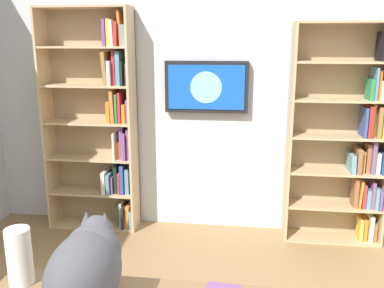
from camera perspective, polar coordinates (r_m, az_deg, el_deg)
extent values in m
cube|color=silver|center=(4.01, 2.71, 6.97)|extent=(4.52, 0.06, 2.70)
cube|color=tan|center=(3.89, 13.31, 1.19)|extent=(0.02, 0.28, 2.00)
cube|color=tan|center=(4.08, 19.12, 1.38)|extent=(0.88, 0.01, 2.00)
cube|color=tan|center=(4.27, 18.42, -12.12)|extent=(0.83, 0.27, 0.02)
cube|color=tan|center=(4.14, 18.77, -7.98)|extent=(0.83, 0.27, 0.02)
cube|color=tan|center=(4.03, 19.12, -3.61)|extent=(0.83, 0.27, 0.02)
cube|color=tan|center=(3.95, 19.49, 0.97)|extent=(0.83, 0.27, 0.02)
cube|color=tan|center=(3.90, 19.88, 5.72)|extent=(0.83, 0.27, 0.02)
cube|color=tan|center=(3.87, 20.28, 10.56)|extent=(0.83, 0.27, 0.02)
cube|color=tan|center=(3.87, 20.69, 15.44)|extent=(0.83, 0.27, 0.02)
cube|color=#98673F|center=(4.31, 23.72, -10.89)|extent=(0.04, 0.13, 0.18)
cube|color=beige|center=(4.30, 23.21, -10.35)|extent=(0.03, 0.21, 0.25)
cube|color=orange|center=(4.30, 22.60, -10.62)|extent=(0.03, 0.16, 0.21)
cube|color=gold|center=(4.28, 22.11, -10.70)|extent=(0.03, 0.15, 0.21)
cube|color=#6F4F90|center=(4.19, 24.25, -6.70)|extent=(0.02, 0.23, 0.19)
cube|color=#629CA6|center=(4.18, 23.86, -6.63)|extent=(0.03, 0.21, 0.20)
cube|color=slate|center=(4.16, 23.49, -6.33)|extent=(0.03, 0.17, 0.25)
cube|color=#6396B1|center=(4.17, 22.95, -6.78)|extent=(0.04, 0.16, 0.17)
cube|color=#B33635|center=(4.15, 22.46, -6.48)|extent=(0.03, 0.17, 0.22)
cube|color=orange|center=(4.13, 22.04, -6.27)|extent=(0.03, 0.18, 0.26)
cube|color=#915F40|center=(4.12, 21.53, -6.15)|extent=(0.04, 0.15, 0.27)
cube|color=#244A94|center=(4.09, 24.71, -2.32)|extent=(0.03, 0.18, 0.19)
cube|color=beige|center=(4.10, 24.03, -2.25)|extent=(0.04, 0.18, 0.19)
cube|color=slate|center=(4.07, 23.51, -1.56)|extent=(0.03, 0.20, 0.29)
cube|color=#9E653C|center=(4.06, 23.00, -1.74)|extent=(0.04, 0.14, 0.26)
cube|color=#A26F3B|center=(4.05, 22.38, -2.22)|extent=(0.03, 0.13, 0.20)
cube|color=#966139|center=(4.03, 21.80, -2.02)|extent=(0.04, 0.23, 0.23)
cube|color=#6C9FB0|center=(4.03, 21.10, -2.40)|extent=(0.05, 0.23, 0.17)
cube|color=yellow|center=(4.01, 24.71, 2.76)|extent=(0.02, 0.20, 0.26)
cube|color=olive|center=(4.01, 24.17, 2.87)|extent=(0.03, 0.21, 0.28)
cube|color=yellow|center=(4.00, 23.65, 3.04)|extent=(0.03, 0.12, 0.29)
cube|color=#AB2C2A|center=(3.98, 23.13, 2.97)|extent=(0.04, 0.21, 0.28)
cube|color=#39518D|center=(3.97, 22.57, 2.87)|extent=(0.02, 0.21, 0.26)
cube|color=beige|center=(3.98, 24.58, 6.79)|extent=(0.03, 0.14, 0.17)
cube|color=orange|center=(3.96, 24.18, 7.45)|extent=(0.03, 0.14, 0.25)
cube|color=#5B8CAC|center=(3.94, 23.79, 7.62)|extent=(0.02, 0.21, 0.28)
cube|color=#2C834C|center=(3.92, 23.33, 6.93)|extent=(0.04, 0.18, 0.18)
cube|color=black|center=(3.92, 24.67, 12.14)|extent=(0.03, 0.24, 0.24)
cube|color=tan|center=(3.99, -8.16, 2.83)|extent=(0.02, 0.28, 2.15)
cube|color=tan|center=(4.31, -19.27, 2.98)|extent=(0.02, 0.28, 2.15)
cube|color=tan|center=(4.25, -13.27, 3.26)|extent=(0.88, 0.01, 2.15)
cube|color=tan|center=(4.45, -13.13, -10.68)|extent=(0.84, 0.27, 0.02)
cube|color=tan|center=(4.32, -13.38, -6.38)|extent=(0.84, 0.27, 0.02)
cube|color=tan|center=(4.21, -13.65, -1.83)|extent=(0.84, 0.27, 0.02)
cube|color=tan|center=(4.13, -13.92, 2.92)|extent=(0.84, 0.27, 0.02)
cube|color=tan|center=(4.08, -14.21, 7.82)|extent=(0.84, 0.27, 0.02)
cube|color=tan|center=(4.06, -14.51, 12.79)|extent=(0.84, 0.27, 0.02)
cube|color=tan|center=(4.08, -14.81, 17.78)|extent=(0.84, 0.27, 0.02)
cube|color=#60949C|center=(4.29, -8.18, -9.95)|extent=(0.03, 0.20, 0.18)
cube|color=orange|center=(4.28, -8.74, -9.65)|extent=(0.05, 0.16, 0.23)
cube|color=#272122|center=(4.29, -9.23, -9.67)|extent=(0.02, 0.22, 0.22)
cube|color=beige|center=(4.30, -9.61, -9.44)|extent=(0.03, 0.14, 0.25)
cube|color=#406F3A|center=(4.31, -10.00, -9.51)|extent=(0.02, 0.13, 0.23)
cube|color=#28262D|center=(4.16, -8.28, -5.49)|extent=(0.02, 0.12, 0.17)
cube|color=#5F8CB1|center=(4.15, -8.77, -5.00)|extent=(0.04, 0.14, 0.25)
cube|color=#304693|center=(4.17, -9.35, -4.60)|extent=(0.04, 0.20, 0.30)
cube|color=#B52D2A|center=(4.17, -9.84, -5.19)|extent=(0.02, 0.16, 0.21)
cube|color=black|center=(4.18, -10.31, -4.43)|extent=(0.03, 0.14, 0.32)
cube|color=#764E85|center=(4.21, -10.71, -5.37)|extent=(0.02, 0.17, 0.17)
cube|color=#5B8EAE|center=(4.22, -11.14, -5.16)|extent=(0.03, 0.23, 0.20)
cube|color=silver|center=(4.22, -11.77, -5.04)|extent=(0.04, 0.21, 0.22)
cube|color=#79507F|center=(4.04, -8.58, 0.10)|extent=(0.03, 0.16, 0.30)
cube|color=#804887|center=(4.05, -9.03, -0.19)|extent=(0.03, 0.23, 0.26)
cube|color=#794E8C|center=(4.06, -9.46, 0.29)|extent=(0.04, 0.16, 0.32)
cube|color=orange|center=(4.09, -9.96, -0.77)|extent=(0.03, 0.13, 0.16)
cube|color=beige|center=(4.09, -10.34, -0.10)|extent=(0.02, 0.24, 0.26)
cube|color=slate|center=(3.98, -8.73, 4.50)|extent=(0.03, 0.14, 0.22)
cube|color=orange|center=(4.00, -9.15, 4.25)|extent=(0.03, 0.18, 0.18)
cube|color=#B92B35|center=(3.99, -9.71, 5.02)|extent=(0.02, 0.19, 0.29)
cube|color=#30843D|center=(4.01, -10.12, 4.93)|extent=(0.02, 0.20, 0.27)
cube|color=orange|center=(4.02, -10.58, 5.15)|extent=(0.04, 0.23, 0.31)
cube|color=orange|center=(4.05, -11.12, 4.45)|extent=(0.04, 0.21, 0.20)
cube|color=#784C77|center=(3.94, -8.87, 9.44)|extent=(0.02, 0.15, 0.20)
cube|color=black|center=(3.94, -9.37, 9.59)|extent=(0.02, 0.21, 0.22)
cube|color=#5F8DAE|center=(3.96, -9.94, 10.25)|extent=(0.04, 0.16, 0.31)
cube|color=red|center=(3.98, -10.52, 10.31)|extent=(0.03, 0.16, 0.32)
cube|color=beige|center=(3.98, -11.08, 9.60)|extent=(0.03, 0.19, 0.22)
cube|color=#A17239|center=(4.00, -11.61, 10.18)|extent=(0.05, 0.22, 0.31)
cube|color=#6298A3|center=(3.95, -9.10, 14.55)|extent=(0.05, 0.22, 0.19)
cube|color=orange|center=(3.94, -9.69, 15.42)|extent=(0.04, 0.18, 0.31)
cube|color=#B4302C|center=(3.95, -10.12, 14.69)|extent=(0.04, 0.24, 0.21)
cube|color=silver|center=(3.97, -10.63, 14.78)|extent=(0.03, 0.24, 0.23)
cube|color=gold|center=(3.96, -11.23, 14.83)|extent=(0.03, 0.15, 0.24)
cube|color=#7A418D|center=(3.99, -11.68, 14.78)|extent=(0.03, 0.21, 0.24)
cube|color=black|center=(3.93, 2.01, 7.86)|extent=(0.78, 0.06, 0.48)
cube|color=blue|center=(3.89, 1.96, 7.81)|extent=(0.71, 0.01, 0.41)
cylinder|color=#8CCCEA|center=(3.89, 1.95, 7.80)|extent=(0.30, 0.00, 0.30)
ellipsoid|color=#4C4C51|center=(1.76, -14.64, -16.97)|extent=(0.28, 0.44, 0.32)
ellipsoid|color=#4C4C51|center=(1.82, -13.53, -14.35)|extent=(0.24, 0.24, 0.24)
sphere|color=#4C4C51|center=(1.84, -13.03, -11.79)|extent=(0.15, 0.15, 0.15)
cone|color=#4C4C51|center=(1.81, -11.90, -10.33)|extent=(0.07, 0.07, 0.08)
cone|color=#4C4C51|center=(1.83, -14.32, -10.10)|extent=(0.07, 0.07, 0.08)
cone|color=beige|center=(1.80, -11.95, -10.56)|extent=(0.04, 0.04, 0.06)
cone|color=beige|center=(1.83, -14.38, -10.32)|extent=(0.04, 0.04, 0.06)
cylinder|color=white|center=(2.05, -22.70, -14.11)|extent=(0.11, 0.11, 0.26)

